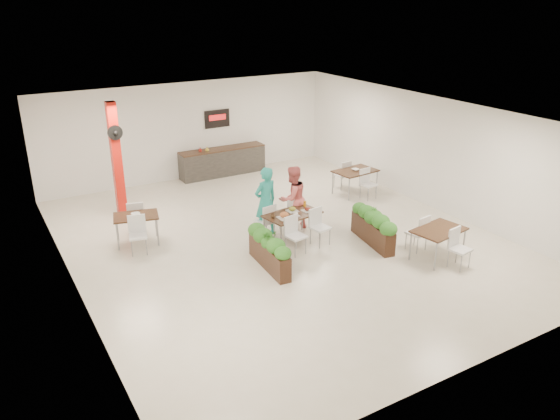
{
  "coord_description": "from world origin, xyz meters",
  "views": [
    {
      "loc": [
        -6.43,
        -10.87,
        5.86
      ],
      "look_at": [
        -0.38,
        -0.59,
        1.1
      ],
      "focal_mm": 35.0,
      "sensor_mm": 36.0,
      "label": 1
    }
  ],
  "objects_px": {
    "diner_man": "(266,202)",
    "side_table_b": "(355,174)",
    "service_counter": "(223,161)",
    "planter_left": "(269,248)",
    "planter_right": "(373,225)",
    "main_table": "(292,218)",
    "side_table_a": "(136,220)",
    "diner_woman": "(292,198)",
    "red_column": "(117,159)",
    "side_table_c": "(438,234)"
  },
  "relations": [
    {
      "from": "planter_right",
      "to": "side_table_a",
      "type": "height_order",
      "value": "planter_right"
    },
    {
      "from": "diner_man",
      "to": "planter_right",
      "type": "height_order",
      "value": "diner_man"
    },
    {
      "from": "red_column",
      "to": "main_table",
      "type": "xyz_separation_m",
      "value": [
        3.21,
        -3.98,
        -1.01
      ]
    },
    {
      "from": "red_column",
      "to": "planter_left",
      "type": "bearing_deg",
      "value": -67.93
    },
    {
      "from": "diner_woman",
      "to": "planter_left",
      "type": "relative_size",
      "value": 0.96
    },
    {
      "from": "diner_woman",
      "to": "side_table_a",
      "type": "xyz_separation_m",
      "value": [
        -3.8,
        1.21,
        -0.25
      ]
    },
    {
      "from": "service_counter",
      "to": "planter_right",
      "type": "height_order",
      "value": "service_counter"
    },
    {
      "from": "side_table_a",
      "to": "side_table_b",
      "type": "xyz_separation_m",
      "value": [
        6.95,
        0.17,
        0.02
      ]
    },
    {
      "from": "diner_woman",
      "to": "side_table_b",
      "type": "height_order",
      "value": "diner_woman"
    },
    {
      "from": "planter_left",
      "to": "diner_man",
      "type": "bearing_deg",
      "value": 63.39
    },
    {
      "from": "diner_man",
      "to": "side_table_b",
      "type": "xyz_separation_m",
      "value": [
        3.95,
        1.38,
        -0.28
      ]
    },
    {
      "from": "main_table",
      "to": "planter_left",
      "type": "height_order",
      "value": "planter_left"
    },
    {
      "from": "main_table",
      "to": "diner_man",
      "type": "relative_size",
      "value": 0.97
    },
    {
      "from": "diner_woman",
      "to": "side_table_a",
      "type": "distance_m",
      "value": 4.0
    },
    {
      "from": "service_counter",
      "to": "side_table_a",
      "type": "bearing_deg",
      "value": -136.44
    },
    {
      "from": "diner_woman",
      "to": "side_table_b",
      "type": "xyz_separation_m",
      "value": [
        3.15,
        1.38,
        -0.23
      ]
    },
    {
      "from": "main_table",
      "to": "diner_woman",
      "type": "bearing_deg",
      "value": 58.08
    },
    {
      "from": "red_column",
      "to": "service_counter",
      "type": "bearing_deg",
      "value": 25.0
    },
    {
      "from": "side_table_c",
      "to": "planter_left",
      "type": "bearing_deg",
      "value": 147.04
    },
    {
      "from": "planter_right",
      "to": "side_table_b",
      "type": "relative_size",
      "value": 1.1
    },
    {
      "from": "diner_man",
      "to": "side_table_b",
      "type": "height_order",
      "value": "diner_man"
    },
    {
      "from": "side_table_a",
      "to": "diner_woman",
      "type": "bearing_deg",
      "value": -3.4
    },
    {
      "from": "planter_left",
      "to": "planter_right",
      "type": "distance_m",
      "value": 2.88
    },
    {
      "from": "diner_woman",
      "to": "planter_left",
      "type": "bearing_deg",
      "value": 36.08
    },
    {
      "from": "diner_woman",
      "to": "diner_man",
      "type": "bearing_deg",
      "value": -9.05
    },
    {
      "from": "side_table_b",
      "to": "side_table_c",
      "type": "xyz_separation_m",
      "value": [
        -1.12,
        -4.59,
        -0.01
      ]
    },
    {
      "from": "diner_woman",
      "to": "side_table_b",
      "type": "distance_m",
      "value": 3.44
    },
    {
      "from": "main_table",
      "to": "side_table_a",
      "type": "relative_size",
      "value": 1.07
    },
    {
      "from": "red_column",
      "to": "diner_man",
      "type": "distance_m",
      "value": 4.42
    },
    {
      "from": "red_column",
      "to": "side_table_b",
      "type": "bearing_deg",
      "value": -16.05
    },
    {
      "from": "diner_man",
      "to": "planter_left",
      "type": "relative_size",
      "value": 1.02
    },
    {
      "from": "side_table_c",
      "to": "side_table_a",
      "type": "bearing_deg",
      "value": 133.53
    },
    {
      "from": "side_table_a",
      "to": "side_table_b",
      "type": "distance_m",
      "value": 6.95
    },
    {
      "from": "diner_woman",
      "to": "side_table_c",
      "type": "xyz_separation_m",
      "value": [
        2.03,
        -3.21,
        -0.24
      ]
    },
    {
      "from": "service_counter",
      "to": "planter_right",
      "type": "xyz_separation_m",
      "value": [
        0.88,
        -6.97,
        -0.0
      ]
    },
    {
      "from": "service_counter",
      "to": "side_table_a",
      "type": "distance_m",
      "value": 5.78
    },
    {
      "from": "service_counter",
      "to": "diner_man",
      "type": "height_order",
      "value": "service_counter"
    },
    {
      "from": "service_counter",
      "to": "side_table_b",
      "type": "distance_m",
      "value": 4.71
    },
    {
      "from": "diner_man",
      "to": "side_table_b",
      "type": "bearing_deg",
      "value": -169.77
    },
    {
      "from": "main_table",
      "to": "side_table_a",
      "type": "xyz_separation_m",
      "value": [
        -3.39,
        1.87,
        -0.02
      ]
    },
    {
      "from": "diner_man",
      "to": "side_table_c",
      "type": "xyz_separation_m",
      "value": [
        2.83,
        -3.21,
        -0.29
      ]
    },
    {
      "from": "service_counter",
      "to": "diner_man",
      "type": "distance_m",
      "value": 5.34
    },
    {
      "from": "side_table_a",
      "to": "planter_right",
      "type": "bearing_deg",
      "value": -16.28
    },
    {
      "from": "diner_man",
      "to": "planter_right",
      "type": "relative_size",
      "value": 1.01
    },
    {
      "from": "red_column",
      "to": "side_table_c",
      "type": "xyz_separation_m",
      "value": [
        5.64,
        -6.54,
        -1.01
      ]
    },
    {
      "from": "red_column",
      "to": "main_table",
      "type": "distance_m",
      "value": 5.21
    },
    {
      "from": "planter_left",
      "to": "side_table_c",
      "type": "relative_size",
      "value": 1.08
    },
    {
      "from": "red_column",
      "to": "side_table_c",
      "type": "height_order",
      "value": "red_column"
    },
    {
      "from": "planter_right",
      "to": "side_table_c",
      "type": "distance_m",
      "value": 1.63
    },
    {
      "from": "service_counter",
      "to": "planter_right",
      "type": "relative_size",
      "value": 1.65
    }
  ]
}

